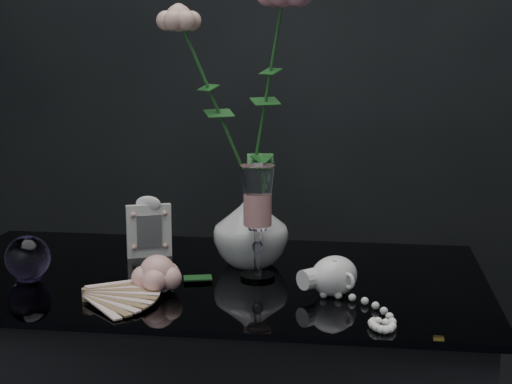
% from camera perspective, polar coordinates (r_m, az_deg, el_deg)
% --- Properties ---
extents(vase, '(0.19, 0.19, 0.15)m').
position_cam_1_polar(vase, '(1.54, -0.38, -2.54)').
color(vase, silver).
rests_on(vase, table).
extents(wine_glass, '(0.08, 0.08, 0.21)m').
position_cam_1_polar(wine_glass, '(1.45, 0.11, -2.22)').
color(wine_glass, white).
rests_on(wine_glass, table).
extents(picture_frame, '(0.11, 0.10, 0.13)m').
position_cam_1_polar(picture_frame, '(1.61, -7.80, -2.50)').
color(picture_frame, white).
rests_on(picture_frame, table).
extents(paperweight, '(0.11, 0.11, 0.08)m').
position_cam_1_polar(paperweight, '(1.51, -16.27, -4.61)').
color(paperweight, '#8B6EB3').
rests_on(paperweight, table).
extents(paper_fan, '(0.31, 0.28, 0.03)m').
position_cam_1_polar(paper_fan, '(1.37, -12.25, -7.21)').
color(paper_fan, beige).
rests_on(paper_fan, table).
extents(loose_rose, '(0.19, 0.23, 0.07)m').
position_cam_1_polar(loose_rose, '(1.39, -7.18, -5.90)').
color(loose_rose, '#F7AC9F').
rests_on(loose_rose, table).
extents(pearl_jar, '(0.35, 0.35, 0.07)m').
position_cam_1_polar(pearl_jar, '(1.38, 5.70, -5.96)').
color(pearl_jar, white).
rests_on(pearl_jar, table).
extents(roses, '(0.27, 0.11, 0.46)m').
position_cam_1_polar(roses, '(1.50, -0.94, 8.36)').
color(roses, beige).
rests_on(roses, vase).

